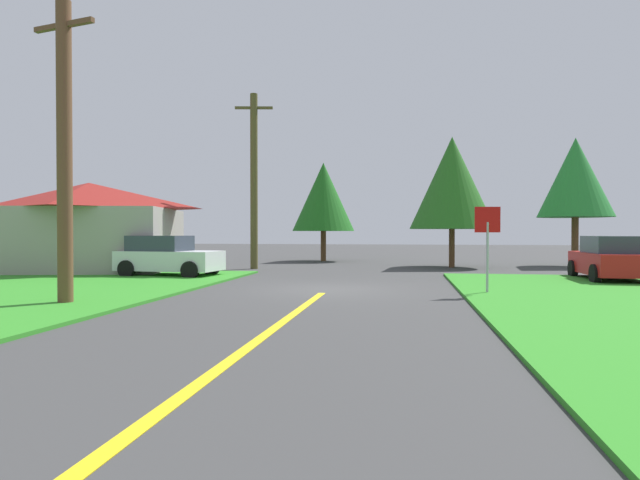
{
  "coord_description": "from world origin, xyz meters",
  "views": [
    {
      "loc": [
        2.34,
        -15.81,
        1.75
      ],
      "look_at": [
        -0.77,
        3.37,
        1.47
      ],
      "focal_mm": 29.36,
      "sensor_mm": 36.0,
      "label": 1
    }
  ],
  "objects_px": {
    "utility_pole_near": "(64,150)",
    "utility_pole_mid": "(254,180)",
    "pine_tree_center": "(323,197)",
    "oak_tree_right": "(452,183)",
    "barn": "(89,227)",
    "parked_car_near_building": "(167,256)",
    "stop_sign": "(487,233)",
    "car_on_crossroad": "(612,259)",
    "oak_tree_left": "(575,178)"
  },
  "relations": [
    {
      "from": "stop_sign",
      "to": "parked_car_near_building",
      "type": "bearing_deg",
      "value": -30.8
    },
    {
      "from": "utility_pole_mid",
      "to": "parked_car_near_building",
      "type": "bearing_deg",
      "value": -113.63
    },
    {
      "from": "oak_tree_right",
      "to": "barn",
      "type": "distance_m",
      "value": 17.22
    },
    {
      "from": "parked_car_near_building",
      "to": "car_on_crossroad",
      "type": "distance_m",
      "value": 16.55
    },
    {
      "from": "parked_car_near_building",
      "to": "oak_tree_left",
      "type": "relative_size",
      "value": 0.62
    },
    {
      "from": "stop_sign",
      "to": "oak_tree_right",
      "type": "distance_m",
      "value": 11.93
    },
    {
      "from": "parked_car_near_building",
      "to": "car_on_crossroad",
      "type": "relative_size",
      "value": 1.06
    },
    {
      "from": "parked_car_near_building",
      "to": "utility_pole_mid",
      "type": "distance_m",
      "value": 6.31
    },
    {
      "from": "utility_pole_near",
      "to": "barn",
      "type": "distance_m",
      "value": 11.54
    },
    {
      "from": "parked_car_near_building",
      "to": "utility_pole_near",
      "type": "xyz_separation_m",
      "value": [
        1.2,
        -7.97,
        2.92
      ]
    },
    {
      "from": "utility_pole_mid",
      "to": "utility_pole_near",
      "type": "bearing_deg",
      "value": -94.09
    },
    {
      "from": "utility_pole_mid",
      "to": "barn",
      "type": "bearing_deg",
      "value": -156.08
    },
    {
      "from": "parked_car_near_building",
      "to": "utility_pole_mid",
      "type": "xyz_separation_m",
      "value": [
        2.12,
        4.84,
        3.46
      ]
    },
    {
      "from": "stop_sign",
      "to": "oak_tree_right",
      "type": "height_order",
      "value": "oak_tree_right"
    },
    {
      "from": "stop_sign",
      "to": "utility_pole_near",
      "type": "bearing_deg",
      "value": 9.31
    },
    {
      "from": "utility_pole_mid",
      "to": "oak_tree_left",
      "type": "height_order",
      "value": "utility_pole_mid"
    },
    {
      "from": "stop_sign",
      "to": "pine_tree_center",
      "type": "relative_size",
      "value": 0.41
    },
    {
      "from": "car_on_crossroad",
      "to": "oak_tree_left",
      "type": "distance_m",
      "value": 9.5
    },
    {
      "from": "utility_pole_near",
      "to": "pine_tree_center",
      "type": "xyz_separation_m",
      "value": [
        3.17,
        19.94,
        0.17
      ]
    },
    {
      "from": "barn",
      "to": "utility_pole_near",
      "type": "bearing_deg",
      "value": -59.61
    },
    {
      "from": "oak_tree_left",
      "to": "barn",
      "type": "height_order",
      "value": "oak_tree_left"
    },
    {
      "from": "utility_pole_near",
      "to": "utility_pole_mid",
      "type": "height_order",
      "value": "utility_pole_mid"
    },
    {
      "from": "utility_pole_mid",
      "to": "barn",
      "type": "distance_m",
      "value": 7.67
    },
    {
      "from": "oak_tree_left",
      "to": "oak_tree_right",
      "type": "xyz_separation_m",
      "value": [
        -6.33,
        -1.82,
        -0.34
      ]
    },
    {
      "from": "utility_pole_mid",
      "to": "pine_tree_center",
      "type": "height_order",
      "value": "utility_pole_mid"
    },
    {
      "from": "car_on_crossroad",
      "to": "utility_pole_near",
      "type": "height_order",
      "value": "utility_pole_near"
    },
    {
      "from": "parked_car_near_building",
      "to": "oak_tree_left",
      "type": "xyz_separation_m",
      "value": [
        17.89,
        9.27,
        3.75
      ]
    },
    {
      "from": "utility_pole_mid",
      "to": "oak_tree_left",
      "type": "bearing_deg",
      "value": 15.68
    },
    {
      "from": "stop_sign",
      "to": "parked_car_near_building",
      "type": "relative_size",
      "value": 0.6
    },
    {
      "from": "pine_tree_center",
      "to": "barn",
      "type": "bearing_deg",
      "value": -131.53
    },
    {
      "from": "oak_tree_left",
      "to": "utility_pole_near",
      "type": "bearing_deg",
      "value": -134.08
    },
    {
      "from": "utility_pole_mid",
      "to": "pine_tree_center",
      "type": "distance_m",
      "value": 7.49
    },
    {
      "from": "parked_car_near_building",
      "to": "utility_pole_mid",
      "type": "height_order",
      "value": "utility_pole_mid"
    },
    {
      "from": "car_on_crossroad",
      "to": "parked_car_near_building",
      "type": "bearing_deg",
      "value": 93.93
    },
    {
      "from": "stop_sign",
      "to": "oak_tree_right",
      "type": "relative_size",
      "value": 0.38
    },
    {
      "from": "utility_pole_near",
      "to": "oak_tree_left",
      "type": "height_order",
      "value": "utility_pole_near"
    },
    {
      "from": "oak_tree_left",
      "to": "oak_tree_right",
      "type": "distance_m",
      "value": 6.59
    },
    {
      "from": "pine_tree_center",
      "to": "oak_tree_right",
      "type": "xyz_separation_m",
      "value": [
        7.2,
        -4.52,
        0.32
      ]
    },
    {
      "from": "stop_sign",
      "to": "barn",
      "type": "bearing_deg",
      "value": -31.4
    },
    {
      "from": "parked_car_near_building",
      "to": "utility_pole_mid",
      "type": "bearing_deg",
      "value": 71.61
    },
    {
      "from": "utility_pole_near",
      "to": "oak_tree_right",
      "type": "bearing_deg",
      "value": 56.08
    },
    {
      "from": "utility_pole_near",
      "to": "pine_tree_center",
      "type": "relative_size",
      "value": 1.22
    },
    {
      "from": "utility_pole_near",
      "to": "utility_pole_mid",
      "type": "relative_size",
      "value": 0.87
    },
    {
      "from": "parked_car_near_building",
      "to": "utility_pole_mid",
      "type": "relative_size",
      "value": 0.49
    },
    {
      "from": "utility_pole_near",
      "to": "utility_pole_mid",
      "type": "bearing_deg",
      "value": 85.91
    },
    {
      "from": "utility_pole_near",
      "to": "barn",
      "type": "xyz_separation_m",
      "value": [
        -5.77,
        9.84,
        -1.75
      ]
    },
    {
      "from": "parked_car_near_building",
      "to": "utility_pole_near",
      "type": "relative_size",
      "value": 0.56
    },
    {
      "from": "car_on_crossroad",
      "to": "pine_tree_center",
      "type": "height_order",
      "value": "pine_tree_center"
    },
    {
      "from": "oak_tree_left",
      "to": "oak_tree_right",
      "type": "relative_size",
      "value": 1.01
    },
    {
      "from": "stop_sign",
      "to": "parked_car_near_building",
      "type": "xyz_separation_m",
      "value": [
        -11.52,
        4.22,
        -0.92
      ]
    }
  ]
}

